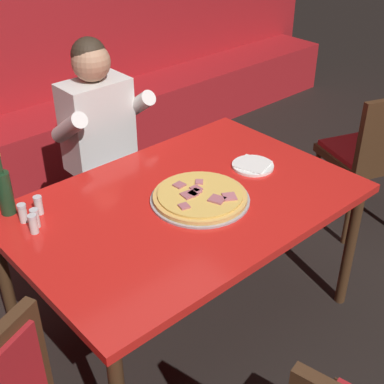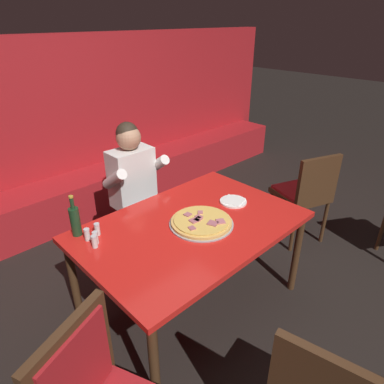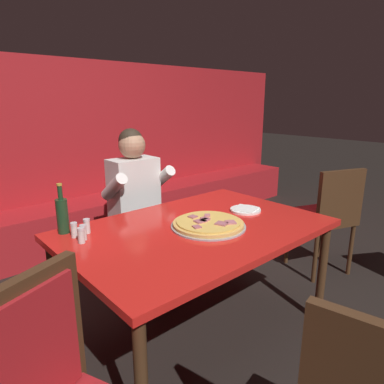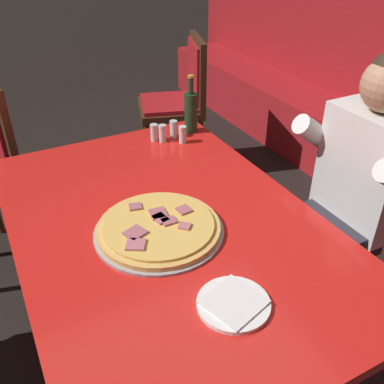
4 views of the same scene
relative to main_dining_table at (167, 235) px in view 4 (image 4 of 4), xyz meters
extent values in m
plane|color=black|center=(0.00, 0.00, -0.68)|extent=(24.00, 24.00, 0.00)
cylinder|color=#422816|center=(-0.72, -0.46, -0.33)|extent=(0.06, 0.06, 0.71)
cylinder|color=#422816|center=(-0.72, 0.46, -0.33)|extent=(0.06, 0.06, 0.71)
cube|color=red|center=(0.00, 0.00, 0.04)|extent=(1.56, 1.04, 0.04)
cylinder|color=#9E9EA3|center=(0.05, -0.05, 0.07)|extent=(0.45, 0.45, 0.01)
cylinder|color=#DBA856|center=(0.05, -0.05, 0.08)|extent=(0.43, 0.43, 0.02)
cylinder|color=#E0B251|center=(0.05, -0.05, 0.10)|extent=(0.39, 0.39, 0.01)
cube|color=#A85B66|center=(-0.08, -0.09, 0.11)|extent=(0.05, 0.05, 0.01)
cube|color=#B76670|center=(0.03, -0.03, 0.11)|extent=(0.06, 0.05, 0.01)
cube|color=#B76670|center=(0.11, 0.02, 0.11)|extent=(0.05, 0.05, 0.01)
cube|color=#A85B66|center=(0.06, -0.01, 0.11)|extent=(0.04, 0.05, 0.01)
cube|color=#B76670|center=(0.12, -0.16, 0.11)|extent=(0.08, 0.08, 0.01)
cube|color=#A85B66|center=(0.00, -0.03, 0.11)|extent=(0.07, 0.06, 0.01)
cube|color=#A85B66|center=(0.02, 0.06, 0.11)|extent=(0.05, 0.05, 0.01)
cube|color=#A85B66|center=(0.07, -0.14, 0.11)|extent=(0.08, 0.08, 0.01)
cylinder|color=white|center=(0.45, 0.00, 0.07)|extent=(0.21, 0.21, 0.01)
cube|color=white|center=(0.45, 0.00, 0.08)|extent=(0.19, 0.19, 0.01)
cylinder|color=#19381E|center=(-0.64, 0.44, 0.16)|extent=(0.07, 0.07, 0.20)
cylinder|color=#19381E|center=(-0.64, 0.44, 0.30)|extent=(0.03, 0.03, 0.08)
cylinder|color=#B29933|center=(-0.64, 0.44, 0.35)|extent=(0.03, 0.03, 0.01)
cylinder|color=silver|center=(-0.62, 0.33, 0.10)|extent=(0.04, 0.04, 0.07)
cylinder|color=#28231E|center=(-0.62, 0.33, 0.09)|extent=(0.03, 0.03, 0.04)
cylinder|color=silver|center=(-0.62, 0.33, 0.14)|extent=(0.04, 0.04, 0.01)
cylinder|color=silver|center=(-0.54, 0.34, 0.10)|extent=(0.04, 0.04, 0.07)
cylinder|color=silver|center=(-0.54, 0.34, 0.09)|extent=(0.03, 0.03, 0.04)
cylinder|color=silver|center=(-0.54, 0.34, 0.14)|extent=(0.04, 0.04, 0.01)
cylinder|color=silver|center=(-0.63, 0.23, 0.10)|extent=(0.04, 0.04, 0.07)
cylinder|color=#516B33|center=(-0.63, 0.23, 0.09)|extent=(0.03, 0.03, 0.04)
cylinder|color=silver|center=(-0.63, 0.23, 0.14)|extent=(0.04, 0.04, 0.01)
cylinder|color=silver|center=(-0.60, 0.26, 0.10)|extent=(0.04, 0.04, 0.07)
cylinder|color=#B23323|center=(-0.60, 0.26, 0.09)|extent=(0.03, 0.03, 0.04)
cylinder|color=silver|center=(-0.60, 0.26, 0.14)|extent=(0.04, 0.04, 0.01)
ellipsoid|color=black|center=(0.01, 0.58, -0.64)|extent=(0.11, 0.24, 0.09)
ellipsoid|color=black|center=(0.21, 0.58, -0.64)|extent=(0.11, 0.24, 0.09)
cylinder|color=#282833|center=(0.01, 0.58, -0.45)|extent=(0.11, 0.11, 0.43)
cylinder|color=#282833|center=(0.21, 0.58, -0.45)|extent=(0.11, 0.11, 0.43)
cube|color=#282833|center=(0.11, 0.68, -0.17)|extent=(0.34, 0.40, 0.12)
cube|color=silver|center=(0.11, 0.88, 0.10)|extent=(0.38, 0.22, 0.52)
cylinder|color=silver|center=(-0.11, 0.80, 0.18)|extent=(0.09, 0.30, 0.25)
cylinder|color=#422816|center=(-1.78, 0.61, -0.44)|extent=(0.04, 0.04, 0.48)
cylinder|color=#422816|center=(-1.41, 0.49, -0.44)|extent=(0.04, 0.04, 0.48)
cylinder|color=#422816|center=(-1.66, 0.97, -0.44)|extent=(0.04, 0.04, 0.48)
cylinder|color=#422816|center=(-1.30, 0.86, -0.44)|extent=(0.04, 0.04, 0.48)
cube|color=#422816|center=(-1.54, 0.73, -0.18)|extent=(0.55, 0.55, 0.05)
cube|color=#A3191E|center=(-1.54, 0.73, -0.14)|extent=(0.51, 0.51, 0.03)
cube|color=#422816|center=(-1.48, 0.92, 0.08)|extent=(0.43, 0.17, 0.47)
cube|color=#A3191E|center=(-1.48, 0.90, 0.08)|extent=(0.35, 0.13, 0.39)
cylinder|color=#422816|center=(-0.95, -0.42, -0.45)|extent=(0.04, 0.04, 0.47)
camera|label=1|loc=(-1.33, -1.54, 1.38)|focal=50.00mm
camera|label=2|loc=(-1.41, -1.47, 1.37)|focal=32.00mm
camera|label=3|loc=(-1.31, -1.43, 0.80)|focal=32.00mm
camera|label=4|loc=(1.15, -0.49, 0.99)|focal=40.00mm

